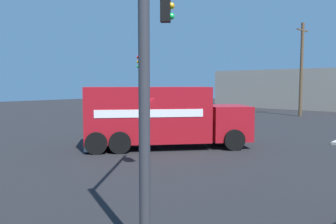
% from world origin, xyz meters
% --- Properties ---
extents(ground_plane, '(100.00, 100.00, 0.00)m').
position_xyz_m(ground_plane, '(0.00, 0.00, 0.00)').
color(ground_plane, black).
extents(delivery_truck, '(7.08, 7.69, 2.99)m').
position_xyz_m(delivery_truck, '(0.62, 0.31, 1.55)').
color(delivery_truck, '#AD141E').
rests_on(delivery_truck, ground).
extents(traffic_light_primary, '(3.07, 3.47, 5.61)m').
position_xyz_m(traffic_light_primary, '(-6.64, 6.16, 3.72)').
color(traffic_light_primary, '#38383D').
rests_on(traffic_light_primary, ground).
extents(traffic_light_secondary, '(3.12, 4.01, 6.45)m').
position_xyz_m(traffic_light_secondary, '(6.68, -6.43, 4.27)').
color(traffic_light_secondary, '#38383D').
rests_on(traffic_light_secondary, ground).
extents(utility_pole, '(0.32, 2.20, 8.96)m').
position_xyz_m(utility_pole, '(-0.26, 21.10, 4.62)').
color(utility_pole, brown).
rests_on(utility_pole, ground).
extents(building_backdrop, '(22.33, 6.00, 4.98)m').
position_xyz_m(building_backdrop, '(-4.22, 31.88, 2.49)').
color(building_backdrop, gray).
rests_on(building_backdrop, ground).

